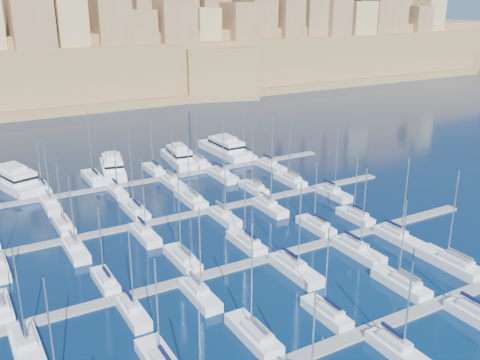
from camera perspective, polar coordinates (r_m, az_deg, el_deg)
ground at (r=92.70m, az=-1.06°, el=-5.50°), size 600.00×600.00×0.00m
pontoon_near at (r=68.55m, az=13.32°, el=-15.43°), size 84.00×2.00×0.40m
pontoon_mid_near at (r=83.34m, az=2.97°, el=-8.32°), size 84.00×2.00×0.40m
pontoon_mid_far at (r=100.80m, az=-3.81°, el=-3.34°), size 84.00×2.00×0.40m
pontoon_far at (r=119.76m, az=-8.47°, el=0.14°), size 84.00×2.00×0.40m
sailboat_2 at (r=65.37m, az=1.48°, el=-16.15°), size 2.79×9.29×15.05m
sailboat_3 at (r=69.99m, az=9.23°, el=-13.83°), size 2.37×7.91×12.59m
sailboat_4 at (r=78.56m, az=16.82°, el=-10.55°), size 2.73×9.08×13.21m
sailboat_5 at (r=86.58m, az=21.53°, el=-8.21°), size 3.20×10.68×15.36m
sailboat_9 at (r=65.36m, az=16.59°, el=-17.08°), size 2.59×8.62×12.34m
sailboat_10 at (r=74.46m, az=24.16°, el=-13.24°), size 2.68×8.94×12.82m
sailboat_12 at (r=76.66m, az=-24.08°, el=-12.26°), size 2.28×7.60×13.09m
sailboat_13 at (r=78.35m, az=-14.17°, el=-10.39°), size 2.26×7.54×11.90m
sailboat_14 at (r=82.35m, az=-6.15°, el=-8.33°), size 2.71×9.04×14.88m
sailboat_15 at (r=86.88m, az=0.70°, el=-6.70°), size 2.68×8.94×14.27m
sailboat_16 at (r=93.90m, az=8.12°, el=-4.88°), size 2.54×8.45×12.51m
sailboat_17 at (r=99.07m, az=12.21°, el=-3.84°), size 2.43×8.09×12.31m
sailboat_18 at (r=67.71m, az=-21.80°, el=-16.31°), size 3.00×9.99×13.81m
sailboat_19 at (r=70.62m, az=-11.33°, el=-13.65°), size 2.35×7.84×12.60m
sailboat_20 at (r=73.07m, az=-4.34°, el=-12.08°), size 2.58×8.61×13.77m
sailboat_21 at (r=79.27m, az=5.93°, el=-9.47°), size 3.03×10.10×14.57m
sailboat_22 at (r=86.30m, az=12.45°, el=-7.36°), size 2.94×9.80×14.75m
sailboat_23 at (r=92.47m, az=16.54°, el=-5.89°), size 2.71×9.04×14.98m
sailboat_25 at (r=98.04m, az=-18.29°, el=-4.64°), size 2.53×8.44×12.24m
sailboat_26 at (r=101.45m, az=-11.13°, el=-3.18°), size 2.86×9.53×16.52m
sailboat_27 at (r=105.50m, az=-5.24°, el=-2.02°), size 2.98×9.92×14.54m
sailboat_28 at (r=111.10m, az=1.47°, el=-0.87°), size 2.57×8.56×12.45m
sailboat_29 at (r=116.28m, az=5.39°, el=-0.02°), size 2.75×9.18×13.70m
sailboat_31 at (r=88.54m, az=-17.15°, el=-7.10°), size 2.67×8.92×13.37m
sailboat_32 at (r=91.25m, az=-10.11°, el=-5.71°), size 2.66×8.88×14.27m
sailboat_33 at (r=96.78m, az=-1.73°, el=-3.94°), size 2.64×8.81×13.28m
sailboat_34 at (r=101.24m, az=3.14°, el=-2.90°), size 2.72×9.08×13.92m
sailboat_35 at (r=109.84m, az=9.86°, el=-1.38°), size 2.71×9.02×14.57m
sailboat_37 at (r=118.22m, az=-20.29°, el=-0.85°), size 2.36×7.86×11.32m
sailboat_38 at (r=121.36m, az=-15.33°, el=0.20°), size 3.12×10.39×15.93m
sailboat_39 at (r=124.44m, az=-9.16°, el=1.08°), size 2.61×8.71×12.49m
sailboat_40 at (r=128.92m, az=-4.57°, el=1.91°), size 2.85×9.51×14.25m
sailboat_41 at (r=134.26m, az=0.49°, el=2.65°), size 2.56×8.54×12.62m
sailboat_43 at (r=108.63m, az=-19.58°, el=-2.46°), size 2.68×8.95×14.14m
sailboat_44 at (r=111.97m, az=-12.96°, el=-1.21°), size 2.29×7.62×11.52m
sailboat_45 at (r=115.13m, az=-7.21°, el=-0.29°), size 2.66×8.85×12.59m
sailboat_46 at (r=119.22m, az=-1.95°, el=0.54°), size 3.05×10.18×13.65m
sailboat_47 at (r=125.88m, az=3.28°, el=1.52°), size 2.84×9.47×14.94m
motor_yacht_a at (r=123.31m, az=-22.99°, el=0.10°), size 11.31×20.89×5.25m
motor_yacht_b at (r=125.16m, az=-13.43°, el=1.38°), size 7.99×16.49×5.25m
motor_yacht_c at (r=130.15m, az=-6.55°, el=2.46°), size 6.12×15.75×5.25m
motor_yacht_d at (r=137.39m, az=-1.58°, el=3.46°), size 6.22×19.15×5.25m
fortified_city at (r=234.03m, az=-20.24°, el=12.00°), size 460.00×108.95×59.52m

